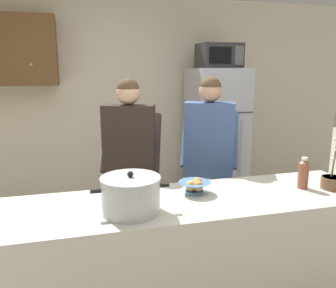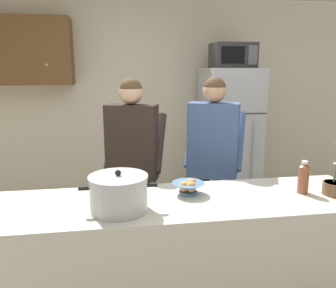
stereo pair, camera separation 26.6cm
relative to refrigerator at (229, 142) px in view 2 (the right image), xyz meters
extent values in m
cube|color=beige|center=(-0.95, 0.45, 0.42)|extent=(6.00, 0.12, 2.60)
cube|color=brown|center=(-2.55, 0.22, 1.06)|extent=(1.47, 0.34, 0.74)
sphere|color=gold|center=(-2.07, 0.05, 0.92)|extent=(0.03, 0.03, 0.03)
cube|color=beige|center=(-0.95, -1.85, -0.42)|extent=(2.53, 0.68, 0.92)
cube|color=#B7BABF|center=(0.00, 0.00, 0.00)|extent=(0.64, 0.64, 1.76)
cube|color=#333333|center=(0.00, -0.32, 0.39)|extent=(0.63, 0.01, 0.01)
cylinder|color=#B2B2B7|center=(0.18, -0.35, -0.09)|extent=(0.02, 0.02, 0.79)
cube|color=#2D2D30|center=(0.00, -0.02, 1.02)|extent=(0.48, 0.36, 0.28)
cube|color=black|center=(-0.06, -0.20, 1.02)|extent=(0.26, 0.01, 0.18)
cube|color=#59595B|center=(0.17, -0.20, 1.02)|extent=(0.11, 0.01, 0.21)
cylinder|color=#726656|center=(-1.15, -1.07, -0.47)|extent=(0.11, 0.11, 0.81)
cylinder|color=#726656|center=(-1.29, -1.02, -0.47)|extent=(0.11, 0.11, 0.81)
cube|color=#2D231E|center=(-1.22, -1.05, 0.26)|extent=(0.47, 0.32, 0.64)
sphere|color=#D8A884|center=(-1.22, -1.05, 0.68)|extent=(0.20, 0.20, 0.20)
sphere|color=#4C3823|center=(-1.22, -1.05, 0.70)|extent=(0.19, 0.19, 0.19)
cylinder|color=#2D231E|center=(-0.98, -1.00, 0.24)|extent=(0.19, 0.39, 0.49)
cylinder|color=#2D231E|center=(-1.39, -0.87, 0.24)|extent=(0.19, 0.39, 0.49)
cylinder|color=#33384C|center=(-0.46, -1.12, -0.47)|extent=(0.11, 0.11, 0.82)
cylinder|color=#33384C|center=(-0.59, -1.06, -0.47)|extent=(0.11, 0.11, 0.82)
cube|color=#3F598C|center=(-0.52, -1.09, 0.26)|extent=(0.47, 0.36, 0.65)
sphere|color=tan|center=(-0.52, -1.09, 0.69)|extent=(0.20, 0.20, 0.20)
sphere|color=#4C3823|center=(-0.52, -1.09, 0.71)|extent=(0.19, 0.19, 0.19)
cylinder|color=#3F598C|center=(-0.28, -1.07, 0.24)|extent=(0.23, 0.38, 0.50)
cylinder|color=#3F598C|center=(-0.67, -0.89, 0.24)|extent=(0.23, 0.38, 0.50)
cylinder|color=silver|center=(-1.35, -1.96, 0.14)|extent=(0.34, 0.34, 0.20)
cylinder|color=silver|center=(-1.35, -1.96, 0.25)|extent=(0.35, 0.35, 0.02)
sphere|color=black|center=(-1.35, -1.96, 0.27)|extent=(0.04, 0.04, 0.04)
cube|color=black|center=(-1.55, -1.96, 0.19)|extent=(0.06, 0.02, 0.02)
cube|color=black|center=(-1.15, -1.96, 0.19)|extent=(0.06, 0.02, 0.02)
cylinder|color=yellow|center=(-1.43, -1.60, 0.09)|extent=(0.09, 0.09, 0.10)
torus|color=yellow|center=(-1.37, -1.60, 0.09)|extent=(0.06, 0.01, 0.06)
cylinder|color=#4C7299|center=(-0.89, -1.76, 0.05)|extent=(0.12, 0.12, 0.02)
cone|color=#4C7299|center=(-0.89, -1.76, 0.09)|extent=(0.22, 0.22, 0.06)
sphere|color=tan|center=(-0.92, -1.78, 0.10)|extent=(0.07, 0.07, 0.07)
sphere|color=tan|center=(-0.86, -1.73, 0.10)|extent=(0.07, 0.07, 0.07)
sphere|color=tan|center=(-0.87, -1.79, 0.10)|extent=(0.07, 0.07, 0.07)
cylinder|color=brown|center=(-0.11, -1.85, 0.13)|extent=(0.07, 0.07, 0.18)
cone|color=brown|center=(-0.11, -1.85, 0.24)|extent=(0.07, 0.07, 0.03)
cylinder|color=white|center=(-0.11, -1.85, 0.25)|extent=(0.04, 0.04, 0.02)
cylinder|color=brown|center=(0.08, -1.91, 0.08)|extent=(0.15, 0.15, 0.09)
cylinder|color=#38281E|center=(0.08, -1.91, 0.12)|extent=(0.13, 0.14, 0.01)
ellipsoid|color=#D8A58C|center=(0.08, -1.91, 0.25)|extent=(0.04, 0.03, 0.02)
camera|label=1|loc=(-1.61, -3.81, 0.86)|focal=36.24mm
camera|label=2|loc=(-1.35, -3.87, 0.86)|focal=36.24mm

